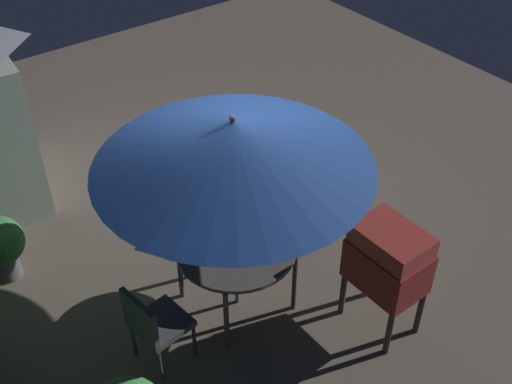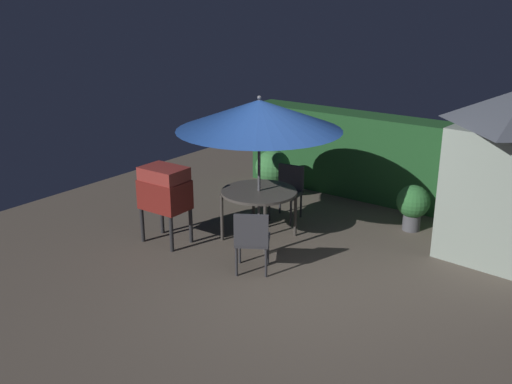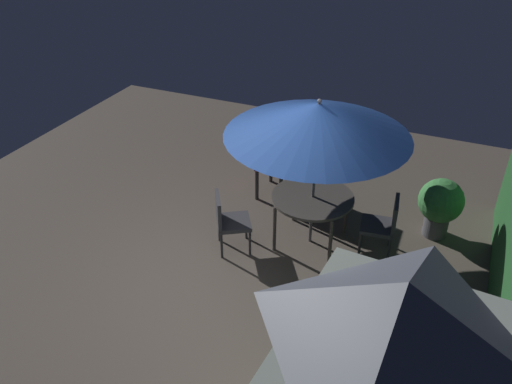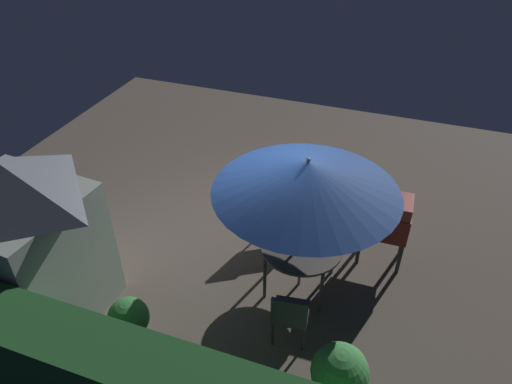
{
  "view_description": "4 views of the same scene",
  "coord_description": "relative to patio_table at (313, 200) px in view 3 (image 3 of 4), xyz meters",
  "views": [
    {
      "loc": [
        -4.78,
        3.19,
        4.95
      ],
      "look_at": [
        -0.74,
        0.15,
        0.92
      ],
      "focal_mm": 44.49,
      "sensor_mm": 36.0,
      "label": 1
    },
    {
      "loc": [
        3.84,
        -6.11,
        3.64
      ],
      "look_at": [
        -0.88,
        0.26,
        0.94
      ],
      "focal_mm": 40.9,
      "sensor_mm": 36.0,
      "label": 2
    },
    {
      "loc": [
        4.85,
        2.41,
        4.74
      ],
      "look_at": [
        -0.74,
        -0.0,
        0.91
      ],
      "focal_mm": 36.7,
      "sensor_mm": 36.0,
      "label": 3
    },
    {
      "loc": [
        -2.2,
        5.55,
        5.28
      ],
      "look_at": [
        -0.25,
        0.13,
        1.12
      ],
      "focal_mm": 32.91,
      "sensor_mm": 36.0,
      "label": 4
    }
  ],
  "objects": [
    {
      "name": "potted_plant_by_grill",
      "position": [
        1.79,
        1.74,
        -0.27
      ],
      "size": [
        0.53,
        0.53,
        0.75
      ],
      "color": "#4C4C51",
      "rests_on": "ground"
    },
    {
      "name": "patio_table",
      "position": [
        0.0,
        0.0,
        0.0
      ],
      "size": [
        1.17,
        1.17,
        0.78
      ],
      "color": "#47423D",
      "rests_on": "ground"
    },
    {
      "name": "bbq_grill",
      "position": [
        -1.05,
        -0.97,
        0.13
      ],
      "size": [
        0.71,
        0.51,
        1.2
      ],
      "color": "maroon",
      "rests_on": "ground"
    },
    {
      "name": "potted_plant_by_shed",
      "position": [
        -0.9,
        1.67,
        -0.17
      ],
      "size": [
        0.65,
        0.65,
        0.93
      ],
      "color": "#4C4C51",
      "rests_on": "ground"
    },
    {
      "name": "chair_far_side",
      "position": [
        -0.14,
        1.01,
        -0.19
      ],
      "size": [
        0.52,
        0.52,
        0.9
      ],
      "color": "#38383D",
      "rests_on": "ground"
    },
    {
      "name": "chair_near_shed",
      "position": [
        0.64,
        -1.03,
        -0.19
      ],
      "size": [
        0.64,
        0.64,
        0.9
      ],
      "color": "#38383D",
      "rests_on": "ground"
    },
    {
      "name": "patio_umbrella",
      "position": [
        0.0,
        0.0,
        1.24
      ],
      "size": [
        2.47,
        2.47,
        2.24
      ],
      "color": "#4C4C51",
      "rests_on": "ground"
    },
    {
      "name": "ground_plane",
      "position": [
        1.14,
        -0.69,
        -0.72
      ],
      "size": [
        11.0,
        11.0,
        0.0
      ],
      "primitive_type": "plane",
      "color": "brown"
    }
  ]
}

